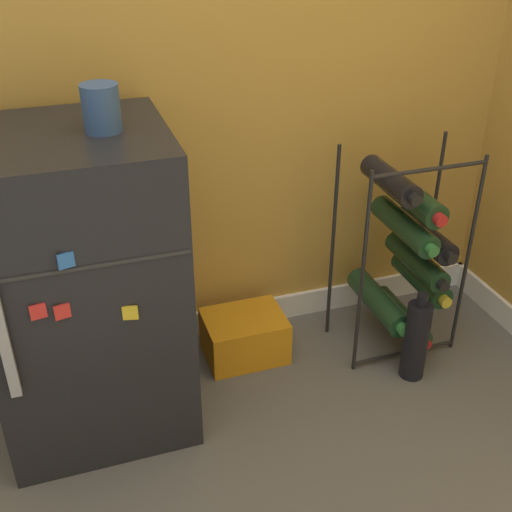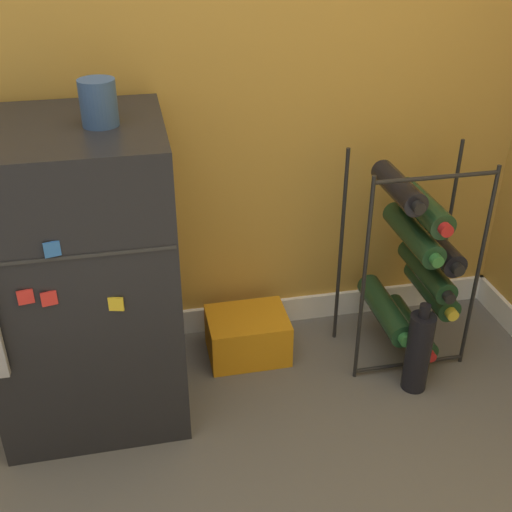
% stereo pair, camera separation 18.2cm
% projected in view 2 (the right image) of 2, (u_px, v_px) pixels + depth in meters
% --- Properties ---
extents(ground_plane, '(14.00, 14.00, 0.00)m').
position_uv_depth(ground_plane, '(281.00, 476.00, 1.67)').
color(ground_plane, '#56544F').
extents(mini_fridge, '(0.49, 0.49, 0.84)m').
position_uv_depth(mini_fridge, '(84.00, 277.00, 1.72)').
color(mini_fridge, black).
rests_on(mini_fridge, ground_plane).
extents(wine_rack, '(0.37, 0.32, 0.68)m').
position_uv_depth(wine_rack, '(415.00, 262.00, 1.97)').
color(wine_rack, black).
rests_on(wine_rack, ground_plane).
extents(soda_box, '(0.25, 0.19, 0.15)m').
position_uv_depth(soda_box, '(248.00, 335.00, 2.07)').
color(soda_box, orange).
rests_on(soda_box, ground_plane).
extents(fridge_top_cup, '(0.09, 0.09, 0.11)m').
position_uv_depth(fridge_top_cup, '(98.00, 103.00, 1.49)').
color(fridge_top_cup, '#335184').
rests_on(fridge_top_cup, mini_fridge).
extents(loose_bottle_floor, '(0.08, 0.08, 0.30)m').
position_uv_depth(loose_bottle_floor, '(418.00, 351.00, 1.90)').
color(loose_bottle_floor, black).
rests_on(loose_bottle_floor, ground_plane).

